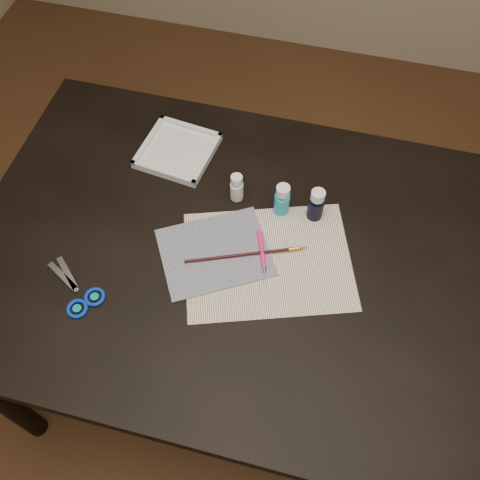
% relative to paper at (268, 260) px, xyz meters
% --- Properties ---
extents(ground, '(3.50, 3.50, 0.02)m').
position_rel_paper_xyz_m(ground, '(-0.07, 0.01, -0.76)').
color(ground, '#422614').
rests_on(ground, ground).
extents(table, '(1.30, 0.90, 0.75)m').
position_rel_paper_xyz_m(table, '(-0.07, 0.01, -0.38)').
color(table, black).
rests_on(table, ground).
extents(paper, '(0.46, 0.40, 0.00)m').
position_rel_paper_xyz_m(paper, '(0.00, 0.00, 0.00)').
color(paper, white).
rests_on(paper, table).
extents(canvas, '(0.32, 0.30, 0.00)m').
position_rel_paper_xyz_m(canvas, '(-0.13, -0.01, 0.00)').
color(canvas, black).
rests_on(canvas, paper).
extents(paint_bottle_white, '(0.04, 0.04, 0.08)m').
position_rel_paper_xyz_m(paint_bottle_white, '(-0.12, 0.16, 0.04)').
color(paint_bottle_white, silver).
rests_on(paint_bottle_white, table).
extents(paint_bottle_cyan, '(0.04, 0.04, 0.09)m').
position_rel_paper_xyz_m(paint_bottle_cyan, '(-0.00, 0.15, 0.05)').
color(paint_bottle_cyan, '#1F9EBA').
rests_on(paint_bottle_cyan, table).
extents(paint_bottle_navy, '(0.05, 0.05, 0.09)m').
position_rel_paper_xyz_m(paint_bottle_navy, '(0.08, 0.15, 0.05)').
color(paint_bottle_navy, black).
rests_on(paint_bottle_navy, table).
extents(paintbrush, '(0.28, 0.12, 0.01)m').
position_rel_paper_xyz_m(paintbrush, '(-0.05, -0.00, 0.01)').
color(paintbrush, black).
rests_on(paintbrush, canvas).
extents(craft_knife, '(0.06, 0.15, 0.01)m').
position_rel_paper_xyz_m(craft_knife, '(-0.01, 0.00, 0.01)').
color(craft_knife, '#FF1E6F').
rests_on(craft_knife, paper).
extents(scissors, '(0.21, 0.17, 0.01)m').
position_rel_paper_xyz_m(scissors, '(-0.42, -0.18, 0.00)').
color(scissors, silver).
rests_on(scissors, table).
extents(palette_tray, '(0.20, 0.20, 0.02)m').
position_rel_paper_xyz_m(palette_tray, '(-0.31, 0.26, 0.01)').
color(palette_tray, silver).
rests_on(palette_tray, table).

